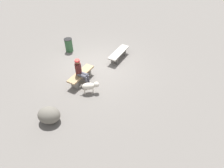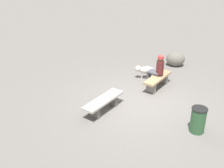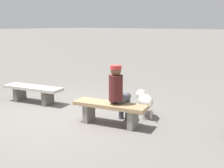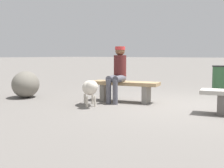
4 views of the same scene
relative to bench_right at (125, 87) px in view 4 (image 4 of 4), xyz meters
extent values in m
cube|color=slate|center=(-1.30, -0.37, -0.36)|extent=(210.00, 210.00, 0.06)
cube|color=#605B56|center=(-2.18, 0.12, -0.15)|extent=(0.21, 0.39, 0.37)
cube|color=gray|center=(-0.49, -0.12, -0.14)|extent=(0.19, 0.37, 0.38)
cube|color=gray|center=(0.49, 0.12, -0.14)|extent=(0.19, 0.37, 0.38)
cube|color=#A3845B|center=(0.00, 0.00, 0.09)|extent=(1.60, 0.78, 0.08)
cylinder|color=#511E1E|center=(0.12, 0.03, 0.46)|extent=(0.28, 0.28, 0.52)
sphere|color=brown|center=(0.12, 0.03, 0.81)|extent=(0.22, 0.22, 0.22)
cylinder|color=red|center=(0.12, 0.03, 0.87)|extent=(0.23, 0.23, 0.08)
cylinder|color=#4C4C56|center=(0.15, 0.26, 0.20)|extent=(0.24, 0.46, 0.15)
cylinder|color=#4C4C56|center=(0.10, 0.48, -0.07)|extent=(0.11, 0.11, 0.53)
cylinder|color=#4C4C56|center=(0.00, 0.23, 0.20)|extent=(0.24, 0.46, 0.15)
cylinder|color=#4C4C56|center=(-0.05, 0.44, -0.07)|extent=(0.11, 0.11, 0.53)
ellipsoid|color=beige|center=(0.30, 0.86, 0.04)|extent=(0.63, 0.60, 0.31)
sphere|color=beige|center=(0.04, 1.08, 0.10)|extent=(0.24, 0.24, 0.24)
cylinder|color=beige|center=(0.11, 0.91, -0.22)|extent=(0.04, 0.04, 0.22)
cylinder|color=beige|center=(0.22, 1.04, -0.22)|extent=(0.04, 0.04, 0.22)
cylinder|color=beige|center=(0.39, 0.68, -0.22)|extent=(0.04, 0.04, 0.22)
cylinder|color=beige|center=(0.50, 0.80, -0.22)|extent=(0.04, 0.04, 0.22)
cylinder|color=beige|center=(0.55, 0.65, 0.08)|extent=(0.11, 0.10, 0.15)
cylinder|color=#2D5633|center=(-1.30, -2.63, 0.04)|extent=(0.42, 0.42, 0.74)
cylinder|color=black|center=(-1.30, -2.63, 0.42)|extent=(0.45, 0.45, 0.03)
ellipsoid|color=#6B665B|center=(2.33, 0.97, -0.01)|extent=(1.02, 1.06, 0.66)
camera|label=1|loc=(4.05, 5.73, 5.35)|focal=30.19mm
camera|label=2|loc=(-7.44, -6.04, 4.37)|focal=44.02mm
camera|label=3|loc=(3.50, -4.25, 1.71)|focal=44.91mm
camera|label=4|loc=(-3.76, 5.39, 0.73)|focal=46.90mm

